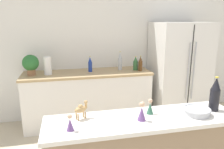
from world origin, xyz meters
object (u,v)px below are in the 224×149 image
refrigerator (178,71)px  camel_figurine (81,109)px  wise_man_figurine_crimson (142,112)px  potted_plant (31,64)px  paper_towel_roll (48,66)px  wise_man_figurine_blue (150,107)px  back_bottle_3 (120,61)px  wine_bottle (215,95)px  wise_man_figurine_purple (70,123)px  back_bottle_1 (136,64)px  back_bottle_0 (90,64)px  fruit_bowl (197,111)px  back_bottle_2 (140,64)px

refrigerator → camel_figurine: refrigerator is taller
camel_figurine → wise_man_figurine_crimson: wise_man_figurine_crimson is taller
potted_plant → paper_towel_roll: bearing=-5.7°
potted_plant → wise_man_figurine_crimson: 2.23m
camel_figurine → wise_man_figurine_blue: camel_figurine is taller
wise_man_figurine_crimson → potted_plant: bearing=119.8°
back_bottle_3 → wine_bottle: (0.38, -1.94, 0.04)m
wine_bottle → wise_man_figurine_purple: bearing=-175.6°
back_bottle_1 → camel_figurine: size_ratio=1.55×
potted_plant → wise_man_figurine_purple: 2.05m
back_bottle_0 → back_bottle_1: size_ratio=1.08×
back_bottle_1 → wise_man_figurine_crimson: back_bottle_1 is taller
back_bottle_1 → wise_man_figurine_blue: (-0.47, -1.80, -0.02)m
wine_bottle → wise_man_figurine_purple: (-1.29, -0.10, -0.09)m
potted_plant → wine_bottle: (1.82, -1.88, 0.01)m
refrigerator → fruit_bowl: 2.03m
refrigerator → fruit_bowl: bearing=-114.9°
back_bottle_0 → fruit_bowl: back_bottle_0 is taller
fruit_bowl → camel_figurine: 1.00m
potted_plant → back_bottle_0: (0.92, 0.03, -0.06)m
paper_towel_roll → camel_figurine: paper_towel_roll is taller
potted_plant → wise_man_figurine_purple: potted_plant is taller
fruit_bowl → back_bottle_1: bearing=87.8°
refrigerator → back_bottle_3: refrigerator is taller
back_bottle_0 → potted_plant: bearing=-178.2°
back_bottle_3 → wise_man_figurine_blue: back_bottle_3 is taller
back_bottle_2 → back_bottle_3: 0.35m
back_bottle_2 → wise_man_figurine_crimson: bearing=-109.3°
refrigerator → wine_bottle: refrigerator is taller
potted_plant → wine_bottle: bearing=-45.9°
back_bottle_1 → camel_figurine: back_bottle_1 is taller
back_bottle_3 → back_bottle_1: bearing=-17.6°
wise_man_figurine_crimson → wise_man_figurine_purple: 0.58m
wise_man_figurine_crimson → wise_man_figurine_blue: bearing=42.5°
paper_towel_roll → back_bottle_3: (1.19, 0.08, 0.01)m
potted_plant → wise_man_figurine_blue: bearing=-56.2°
refrigerator → back_bottle_3: size_ratio=5.39×
fruit_bowl → potted_plant: bearing=130.0°
refrigerator → wise_man_figurine_blue: refrigerator is taller
back_bottle_1 → fruit_bowl: (-0.07, -1.90, -0.04)m
back_bottle_0 → wise_man_figurine_crimson: bearing=-84.6°
back_bottle_3 → wise_man_figurine_purple: back_bottle_3 is taller
wine_bottle → back_bottle_2: bearing=92.1°
back_bottle_1 → back_bottle_0: bearing=176.2°
paper_towel_roll → back_bottle_0: 0.67m
potted_plant → back_bottle_0: size_ratio=1.24×
fruit_bowl → wise_man_figurine_purple: wise_man_figurine_purple is taller
back_bottle_0 → wise_man_figurine_blue: 1.88m
fruit_bowl → back_bottle_3: bearing=95.1°
wise_man_figurine_crimson → back_bottle_3: bearing=80.5°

